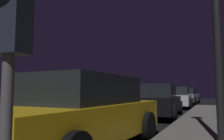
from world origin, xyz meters
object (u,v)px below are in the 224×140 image
Objects in this scene: parking_meter at (9,63)px; car_yellow_cab at (80,113)px; car_white at (177,98)px; car_black at (156,101)px; car_silver at (186,96)px.

car_yellow_cab is at bearing 116.22° from parking_meter.
car_yellow_cab is 1.06× the size of car_white.
car_silver is at bearing 90.01° from car_black.
parking_meter is 0.34× the size of car_white.
parking_meter reaches higher than car_black.
car_silver is (-1.50, 20.98, -0.54)m from parking_meter.
car_yellow_cab is 1.00× the size of car_silver.
car_white is 5.56m from car_silver.
car_white is (-0.00, 6.05, 0.01)m from car_black.
parking_meter is at bearing -80.94° from car_black.
parking_meter is at bearing -84.46° from car_white.
car_black is at bearing -89.99° from car_silver.
car_silver is at bearing 89.99° from car_white.
car_black is 1.02× the size of car_silver.
car_black is 1.08× the size of car_white.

